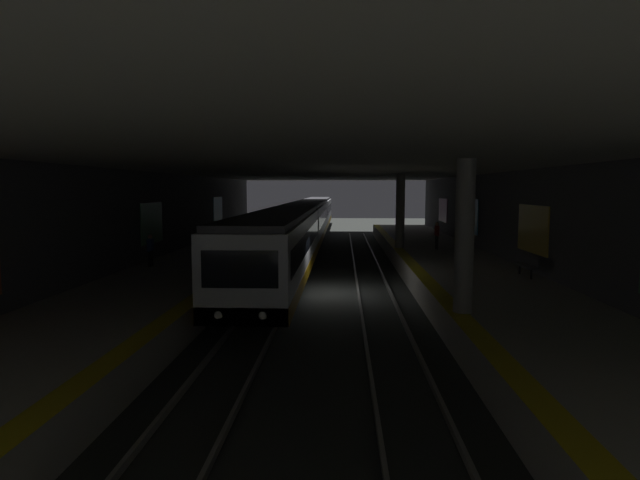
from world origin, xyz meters
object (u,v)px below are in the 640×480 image
pillar_near (464,236)px  person_waiting_near (437,235)px  person_walking_mid (150,249)px  bench_right_mid (207,235)px  metro_train (306,222)px  bench_left_mid (528,264)px  pillar_far (400,211)px  suitcase_rolling (197,258)px

pillar_near → person_waiting_near: bearing=-7.6°
person_walking_mid → person_waiting_near: bearing=-62.6°
person_walking_mid → bench_right_mid: bearing=1.1°
metro_train → bench_left_mid: bearing=-151.8°
pillar_far → person_walking_mid: bearing=123.7°
person_waiting_near → person_walking_mid: bearing=117.4°
pillar_far → person_waiting_near: bearing=-109.9°
bench_left_mid → suitcase_rolling: suitcase_rolling is taller
bench_right_mid → suitcase_rolling: suitcase_rolling is taller
person_walking_mid → pillar_near: bearing=-123.7°
metro_train → bench_right_mid: metro_train is taller
pillar_near → suitcase_rolling: 14.10m
pillar_near → metro_train: bearing=13.9°
bench_right_mid → person_walking_mid: (-10.76, -0.21, 0.29)m
pillar_far → person_walking_mid: 15.31m
pillar_near → metro_train: 27.26m
bench_left_mid → person_waiting_near: bearing=11.8°
pillar_far → person_waiting_near: (-0.78, -2.16, -1.37)m
metro_train → person_walking_mid: size_ratio=35.63×
bench_right_mid → suitcase_rolling: 10.38m
suitcase_rolling → metro_train: bearing=-13.2°
person_walking_mid → suitcase_rolling: 2.20m
pillar_near → bench_left_mid: size_ratio=2.68×
pillar_far → person_waiting_near: size_ratio=2.74×
bench_right_mid → bench_left_mid: bearing=-126.8°
pillar_near → suitcase_rolling: size_ratio=4.72×
person_waiting_near → person_walking_mid: size_ratio=1.09×
metro_train → bench_left_mid: size_ratio=31.93×
pillar_far → metro_train: 11.63m
pillar_near → person_walking_mid: size_ratio=2.99×
pillar_near → pillar_far: size_ratio=1.00×
person_waiting_near → suitcase_rolling: 14.60m
bench_left_mid → suitcase_rolling: (2.64, 14.80, -0.19)m
pillar_far → bench_left_mid: pillar_far is taller
person_waiting_near → suitcase_rolling: bearing=118.9°
bench_right_mid → suitcase_rolling: (-10.13, -2.27, -0.19)m
pillar_near → person_walking_mid: (8.44, 12.67, -1.46)m
pillar_far → suitcase_rolling: bearing=126.4°
person_walking_mid → pillar_far: bearing=-56.3°
bench_right_mid → person_waiting_near: size_ratio=1.02×
person_walking_mid → metro_train: bearing=-18.8°
pillar_near → person_waiting_near: pillar_near is taller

